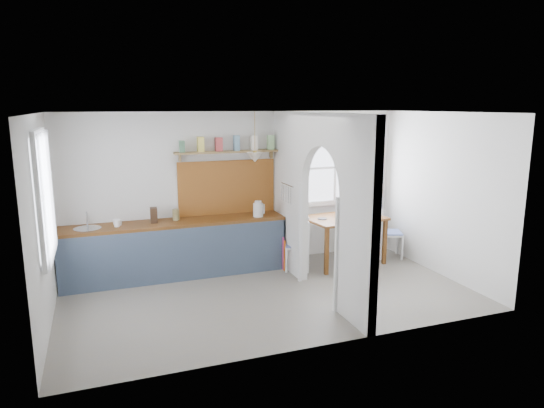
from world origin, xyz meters
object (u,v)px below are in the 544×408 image
object	(u,v)px
kettle	(258,209)
vase	(341,209)
chair_left	(297,245)
chair_right	(390,232)
dining_table	(343,240)

from	to	relation	value
kettle	vase	xyz separation A→B (m)	(1.50, -0.05, -0.11)
chair_left	vase	size ratio (longest dim) A/B	4.29
chair_right	kettle	size ratio (longest dim) A/B	3.46
dining_table	chair_left	bearing A→B (deg)	176.00
kettle	vase	distance (m)	1.51
dining_table	vase	bearing A→B (deg)	75.43
chair_right	dining_table	bearing A→B (deg)	111.92
dining_table	vase	world-z (taller)	vase
chair_left	dining_table	bearing A→B (deg)	116.59
chair_right	vase	size ratio (longest dim) A/B	4.61
dining_table	chair_left	size ratio (longest dim) A/B	1.53
kettle	vase	size ratio (longest dim) A/B	1.33
vase	chair_left	bearing A→B (deg)	-167.20
chair_right	kettle	world-z (taller)	kettle
dining_table	kettle	world-z (taller)	kettle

